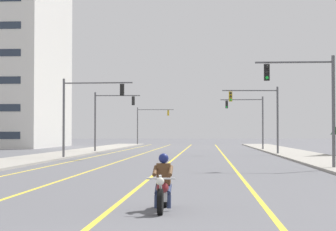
{
  "coord_description": "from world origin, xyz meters",
  "views": [
    {
      "loc": [
        2.27,
        -9.05,
        1.99
      ],
      "look_at": [
        0.47,
        19.8,
        2.82
      ],
      "focal_mm": 64.92,
      "sensor_mm": 36.0,
      "label": 1
    }
  ],
  "objects_px": {
    "traffic_signal_far_right": "(250,115)",
    "traffic_signal_near_right": "(311,95)",
    "motorcycle_with_rider": "(163,188)",
    "traffic_signal_mid_right": "(261,110)",
    "traffic_signal_far_left": "(148,120)",
    "traffic_signal_near_left": "(84,105)",
    "traffic_signal_mid_left": "(108,113)"
  },
  "relations": [
    {
      "from": "motorcycle_with_rider",
      "to": "traffic_signal_mid_right",
      "type": "bearing_deg",
      "value": 81.24
    },
    {
      "from": "traffic_signal_mid_left",
      "to": "traffic_signal_far_left",
      "type": "distance_m",
      "value": 37.86
    },
    {
      "from": "motorcycle_with_rider",
      "to": "traffic_signal_mid_right",
      "type": "relative_size",
      "value": 0.35
    },
    {
      "from": "traffic_signal_far_left",
      "to": "traffic_signal_near_right",
      "type": "bearing_deg",
      "value": -77.12
    },
    {
      "from": "traffic_signal_near_left",
      "to": "traffic_signal_far_left",
      "type": "bearing_deg",
      "value": 90.11
    },
    {
      "from": "traffic_signal_near_right",
      "to": "traffic_signal_mid_right",
      "type": "xyz_separation_m",
      "value": [
        -0.66,
        22.14,
        0.05
      ]
    },
    {
      "from": "traffic_signal_mid_right",
      "to": "traffic_signal_mid_left",
      "type": "xyz_separation_m",
      "value": [
        -15.11,
        6.54,
        -0.02
      ]
    },
    {
      "from": "traffic_signal_near_left",
      "to": "traffic_signal_far_left",
      "type": "height_order",
      "value": "same"
    },
    {
      "from": "traffic_signal_mid_right",
      "to": "traffic_signal_far_right",
      "type": "distance_m",
      "value": 15.02
    },
    {
      "from": "traffic_signal_near_right",
      "to": "traffic_signal_mid_left",
      "type": "relative_size",
      "value": 1.0
    },
    {
      "from": "traffic_signal_far_right",
      "to": "traffic_signal_near_right",
      "type": "bearing_deg",
      "value": -89.13
    },
    {
      "from": "traffic_signal_far_right",
      "to": "traffic_signal_near_left",
      "type": "bearing_deg",
      "value": -121.0
    },
    {
      "from": "traffic_signal_mid_right",
      "to": "traffic_signal_far_right",
      "type": "height_order",
      "value": "same"
    },
    {
      "from": "traffic_signal_near_left",
      "to": "traffic_signal_far_right",
      "type": "distance_m",
      "value": 28.24
    },
    {
      "from": "traffic_signal_near_left",
      "to": "traffic_signal_mid_right",
      "type": "bearing_deg",
      "value": 32.44
    },
    {
      "from": "traffic_signal_near_right",
      "to": "traffic_signal_mid_right",
      "type": "bearing_deg",
      "value": 91.71
    },
    {
      "from": "traffic_signal_far_left",
      "to": "traffic_signal_near_left",
      "type": "bearing_deg",
      "value": -89.89
    },
    {
      "from": "traffic_signal_far_right",
      "to": "traffic_signal_far_left",
      "type": "bearing_deg",
      "value": 116.5
    },
    {
      "from": "traffic_signal_near_right",
      "to": "traffic_signal_near_left",
      "type": "xyz_separation_m",
      "value": [
        -15.11,
        12.96,
        0.07
      ]
    },
    {
      "from": "traffic_signal_near_right",
      "to": "traffic_signal_mid_left",
      "type": "bearing_deg",
      "value": 118.8
    },
    {
      "from": "motorcycle_with_rider",
      "to": "traffic_signal_far_right",
      "type": "xyz_separation_m",
      "value": [
        6.24,
        54.91,
        3.52
      ]
    },
    {
      "from": "traffic_signal_mid_left",
      "to": "traffic_signal_far_left",
      "type": "bearing_deg",
      "value": 89.16
    },
    {
      "from": "motorcycle_with_rider",
      "to": "traffic_signal_mid_left",
      "type": "relative_size",
      "value": 0.35
    },
    {
      "from": "traffic_signal_near_right",
      "to": "traffic_signal_mid_right",
      "type": "distance_m",
      "value": 22.15
    },
    {
      "from": "traffic_signal_near_right",
      "to": "traffic_signal_near_left",
      "type": "distance_m",
      "value": 19.9
    },
    {
      "from": "traffic_signal_near_left",
      "to": "traffic_signal_mid_left",
      "type": "xyz_separation_m",
      "value": [
        -0.66,
        15.73,
        -0.05
      ]
    },
    {
      "from": "traffic_signal_far_right",
      "to": "traffic_signal_far_left",
      "type": "relative_size",
      "value": 1.0
    },
    {
      "from": "traffic_signal_near_right",
      "to": "traffic_signal_far_right",
      "type": "bearing_deg",
      "value": 90.87
    },
    {
      "from": "traffic_signal_near_left",
      "to": "traffic_signal_far_left",
      "type": "distance_m",
      "value": 53.58
    },
    {
      "from": "traffic_signal_mid_right",
      "to": "motorcycle_with_rider",
      "type": "bearing_deg",
      "value": -98.76
    },
    {
      "from": "traffic_signal_mid_right",
      "to": "traffic_signal_far_right",
      "type": "xyz_separation_m",
      "value": [
        0.1,
        15.02,
        -0.01
      ]
    },
    {
      "from": "motorcycle_with_rider",
      "to": "traffic_signal_far_left",
      "type": "height_order",
      "value": "traffic_signal_far_left"
    }
  ]
}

